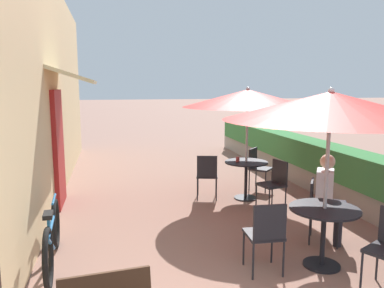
# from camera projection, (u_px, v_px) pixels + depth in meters

# --- Properties ---
(cafe_facade_wall) EXTENTS (0.98, 11.28, 4.20)m
(cafe_facade_wall) POSITION_uv_depth(u_px,v_px,m) (50.00, 90.00, 6.99)
(cafe_facade_wall) COLOR #D6B784
(cafe_facade_wall) RESTS_ON ground_plane
(planter_hedge) EXTENTS (0.60, 10.28, 1.01)m
(planter_hedge) POSITION_uv_depth(u_px,v_px,m) (303.00, 159.00, 8.40)
(planter_hedge) COLOR gray
(planter_hedge) RESTS_ON ground_plane
(patio_table_near) EXTENTS (0.82, 0.82, 0.73)m
(patio_table_near) POSITION_uv_depth(u_px,v_px,m) (324.00, 223.00, 4.47)
(patio_table_near) COLOR black
(patio_table_near) RESTS_ON ground_plane
(patio_umbrella_near) EXTENTS (2.47, 2.47, 2.15)m
(patio_umbrella_near) POSITION_uv_depth(u_px,v_px,m) (330.00, 106.00, 4.25)
(patio_umbrella_near) COLOR #B7B7BC
(patio_umbrella_near) RESTS_ON ground_plane
(cafe_chair_near_left) EXTENTS (0.55, 0.55, 0.87)m
(cafe_chair_near_left) POSITION_uv_depth(u_px,v_px,m) (319.00, 206.00, 5.19)
(cafe_chair_near_left) COLOR #232328
(cafe_chair_near_left) RESTS_ON ground_plane
(seated_patron_near_left) EXTENTS (0.51, 0.49, 1.25)m
(seated_patron_near_left) POSITION_uv_depth(u_px,v_px,m) (329.00, 195.00, 5.13)
(seated_patron_near_left) COLOR #23232D
(seated_patron_near_left) RESTS_ON ground_plane
(cafe_chair_near_right) EXTENTS (0.42, 0.42, 0.87)m
(cafe_chair_near_right) POSITION_uv_depth(u_px,v_px,m) (266.00, 232.00, 4.28)
(cafe_chair_near_right) COLOR #232328
(cafe_chair_near_right) RESTS_ON ground_plane
(patio_table_mid) EXTENTS (0.82, 0.82, 0.73)m
(patio_table_mid) POSITION_uv_depth(u_px,v_px,m) (246.00, 171.00, 7.20)
(patio_table_mid) COLOR black
(patio_table_mid) RESTS_ON ground_plane
(patio_umbrella_mid) EXTENTS (2.47, 2.47, 2.15)m
(patio_umbrella_mid) POSITION_uv_depth(u_px,v_px,m) (248.00, 98.00, 6.99)
(patio_umbrella_mid) COLOR #B7B7BC
(patio_umbrella_mid) RESTS_ON ground_plane
(cafe_chair_mid_left) EXTENTS (0.49, 0.49, 0.87)m
(cafe_chair_mid_left) POSITION_uv_depth(u_px,v_px,m) (207.00, 173.00, 7.16)
(cafe_chair_mid_left) COLOR #232328
(cafe_chair_mid_left) RESTS_ON ground_plane
(cafe_chair_mid_right) EXTENTS (0.49, 0.49, 0.87)m
(cafe_chair_mid_right) POSITION_uv_depth(u_px,v_px,m) (275.00, 181.00, 6.58)
(cafe_chair_mid_right) COLOR #232328
(cafe_chair_mid_right) RESTS_ON ground_plane
(cafe_chair_mid_back) EXTENTS (0.57, 0.57, 0.87)m
(cafe_chair_mid_back) POSITION_uv_depth(u_px,v_px,m) (258.00, 165.00, 7.87)
(cafe_chair_mid_back) COLOR #232328
(cafe_chair_mid_back) RESTS_ON ground_plane
(coffee_cup_mid) EXTENTS (0.07, 0.07, 0.09)m
(coffee_cup_mid) POSITION_uv_depth(u_px,v_px,m) (238.00, 159.00, 7.18)
(coffee_cup_mid) COLOR #B73D3D
(coffee_cup_mid) RESTS_ON patio_table_mid
(bicycle_leaning) EXTENTS (0.16, 1.75, 0.77)m
(bicycle_leaning) POSITION_uv_depth(u_px,v_px,m) (52.00, 238.00, 4.51)
(bicycle_leaning) COLOR black
(bicycle_leaning) RESTS_ON ground_plane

